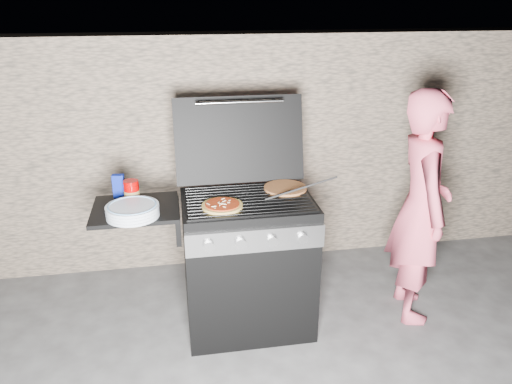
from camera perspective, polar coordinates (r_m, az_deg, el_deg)
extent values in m
plane|color=#383736|center=(3.48, -0.84, -14.70)|extent=(50.00, 50.00, 0.00)
cube|color=gray|center=(4.01, -3.28, 4.82)|extent=(8.00, 0.35, 1.80)
cylinder|color=#CE7A45|center=(3.18, 3.37, 0.47)|extent=(0.32, 0.32, 0.01)
cylinder|color=#980000|center=(3.06, -14.02, 0.05)|extent=(0.09, 0.09, 0.14)
cube|color=navy|center=(3.15, -15.41, 0.64)|extent=(0.07, 0.05, 0.15)
cylinder|color=silver|center=(2.88, -13.92, -2.11)|extent=(0.34, 0.34, 0.07)
imported|color=#DF536A|center=(3.41, 18.30, -1.73)|extent=(0.47, 0.63, 1.55)
cylinder|color=black|center=(3.08, 5.24, 0.52)|extent=(0.48, 0.10, 0.10)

